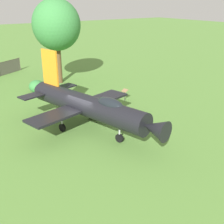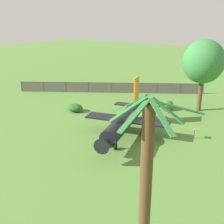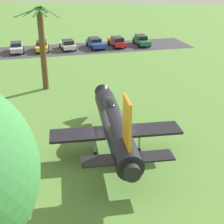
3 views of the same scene
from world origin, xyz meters
The scene contains 11 objects.
ground_plane centered at (0.00, 0.00, 0.00)m, with size 200.00×200.00×0.00m, color #568438.
parking_strip centered at (-29.98, -8.01, 0.00)m, with size 34.72×8.00×0.00m, color #38383D.
display_jet centered at (-0.34, -0.09, 1.93)m, with size 12.30×8.90×5.42m.
palm_tree centered at (-11.69, -8.35, 4.28)m, with size 4.02×3.96×8.36m.
info_plaque centered at (3.44, -6.01, 0.85)m, with size 0.64×0.46×1.14m.
parked_car_green centered at (-33.49, 1.17, 0.78)m, with size 5.08×3.15×1.52m.
parked_car_red centered at (-31.85, -2.68, 0.80)m, with size 4.75×3.38×1.57m.
parked_car_blue centered at (-30.81, -6.00, 0.77)m, with size 5.10×3.63×1.47m.
parked_car_white centered at (-29.15, -10.01, 0.76)m, with size 4.43×3.34×1.49m.
parked_car_yellow centered at (-27.96, -13.71, 0.74)m, with size 4.64×3.00×1.42m.
parked_car_silver centered at (-26.67, -17.19, 0.75)m, with size 4.61×3.23×1.44m.
Camera 3 is at (19.67, 1.83, 11.77)m, focal length 52.34 mm.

